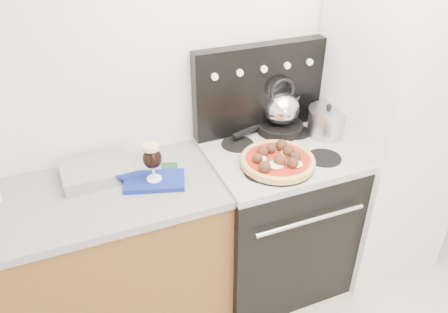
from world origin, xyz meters
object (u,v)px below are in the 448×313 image
beer_glass (153,162)px  skillet (280,127)px  pizza_pan (277,165)px  stock_pot (327,122)px  stove_body (274,220)px  tea_kettle (281,105)px  base_cabinet (82,271)px  fridge (389,125)px  pizza (278,159)px  oven_mitt (155,181)px

beer_glass → skillet: (0.79, 0.21, -0.08)m
pizza_pan → beer_glass: bearing=169.6°
beer_glass → stock_pot: beer_glass is taller
stove_body → tea_kettle: size_ratio=3.86×
base_cabinet → pizza_pan: pizza_pan is taller
fridge → pizza: (-0.78, -0.09, 0.01)m
stock_pot → pizza: bearing=-155.6°
pizza_pan → pizza: bearing=180.0°
pizza_pan → stock_pot: size_ratio=1.78×
pizza_pan → pizza: 0.03m
beer_glass → fridge: bearing=-0.8°
stove_body → oven_mitt: oven_mitt is taller
pizza_pan → oven_mitt: bearing=169.6°
fridge → tea_kettle: fridge is taller
fridge → oven_mitt: 1.39m
beer_glass → pizza_pan: bearing=-10.4°
stove_body → pizza: bearing=-123.3°
oven_mitt → stock_pot: stock_pot is taller
oven_mitt → pizza: pizza is taller
pizza → fridge: bearing=6.9°
oven_mitt → stock_pot: bearing=4.1°
tea_kettle → pizza: bearing=-118.9°
tea_kettle → stock_pot: tea_kettle is taller
stove_body → pizza_pan: bearing=-123.3°
stove_body → fridge: fridge is taller
stove_body → tea_kettle: bearing=62.0°
stove_body → pizza: size_ratio=2.34×
pizza_pan → stock_pot: bearing=24.4°
base_cabinet → stock_pot: 1.54m
fridge → skillet: bearing=159.2°
skillet → oven_mitt: bearing=-165.4°
base_cabinet → skillet: (1.21, 0.18, 0.51)m
oven_mitt → stock_pot: 1.02m
pizza → skillet: (0.18, 0.32, -0.01)m
beer_glass → tea_kettle: 0.82m
pizza → skillet: pizza is taller
oven_mitt → base_cabinet: bearing=175.7°
pizza → base_cabinet: bearing=172.0°
stock_pot → stove_body: bearing=-168.7°
fridge → beer_glass: (-1.39, 0.02, 0.07)m
pizza → skillet: size_ratio=1.41×
tea_kettle → beer_glass: bearing=-164.2°
tea_kettle → stock_pot: bearing=-30.3°
skillet → beer_glass: bearing=-165.4°
oven_mitt → skillet: size_ratio=1.09×
stove_body → stock_pot: 0.65m
skillet → tea_kettle: 0.14m
oven_mitt → tea_kettle: (0.79, 0.21, 0.17)m
base_cabinet → fridge: size_ratio=0.76×
tea_kettle → stock_pot: size_ratio=1.09×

